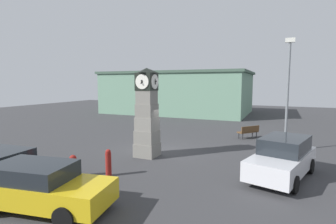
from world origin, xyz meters
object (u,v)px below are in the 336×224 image
Objects in this scene: car_by_building at (40,186)px; car_silver_hatch at (283,158)px; clock_tower at (147,116)px; bench at (249,131)px; bollard_near_tower at (73,166)px; pedestrian_near_bench at (139,106)px; bollard_mid_row at (108,162)px; street_lamp_near_road at (288,87)px.

car_silver_hatch reaches higher than car_by_building.
clock_tower reaches higher than bench.
bollard_near_tower is 8.71m from car_silver_hatch.
car_silver_hatch is (6.77, 6.14, 0.09)m from car_by_building.
pedestrian_near_bench reaches higher than car_silver_hatch.
street_lamp_near_road is at bearing 48.10° from bollard_mid_row.
pedestrian_near_bench is at bearing 146.45° from bench.
car_silver_hatch reaches higher than bench.
clock_tower reaches higher than car_silver_hatch.
bollard_mid_row is 0.25× the size of car_silver_hatch.
bollard_near_tower is at bearing -150.25° from bollard_mid_row.
pedestrian_near_bench is (-9.23, 20.85, 0.50)m from bollard_near_tower.
car_silver_hatch is at bearing 42.21° from car_by_building.
street_lamp_near_road is (2.37, -2.75, 3.16)m from bench.
bollard_mid_row is 0.73× the size of bench.
bench is at bearing 58.02° from clock_tower.
bollard_near_tower is at bearing -66.11° from pedestrian_near_bench.
car_silver_hatch is at bearing -45.17° from pedestrian_near_bench.
bollard_mid_row is 0.68× the size of pedestrian_near_bench.
clock_tower is 4.99× the size of bollard_near_tower.
bollard_near_tower is 22.81m from pedestrian_near_bench.
car_by_building is 14.27m from bench.
pedestrian_near_bench reaches higher than car_by_building.
bollard_mid_row is 10.58m from street_lamp_near_road.
car_by_building reaches higher than bench.
pedestrian_near_bench is at bearing 134.83° from car_silver_hatch.
bench is 0.93× the size of pedestrian_near_bench.
clock_tower is 8.08m from street_lamp_near_road.
car_silver_hatch is at bearing -3.85° from clock_tower.
bollard_mid_row is (1.25, 0.72, 0.11)m from bollard_near_tower.
bollard_near_tower is (-1.29, -4.03, -1.70)m from clock_tower.
bollard_near_tower is 11.93m from street_lamp_near_road.
clock_tower is 19.88m from pedestrian_near_bench.
clock_tower reaches higher than pedestrian_near_bench.
bollard_near_tower is at bearing 114.46° from car_by_building.
bench is at bearing 130.84° from street_lamp_near_road.
car_silver_hatch reaches higher than bollard_mid_row.
clock_tower is 4.09× the size of bollard_mid_row.
street_lamp_near_road reaches higher than car_by_building.
bollard_near_tower is 0.55× the size of pedestrian_near_bench.
car_silver_hatch is 7.76m from bench.
clock_tower is 6.74m from car_by_building.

